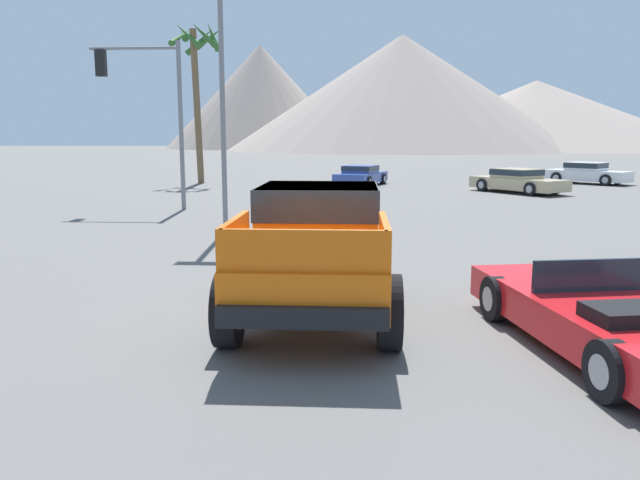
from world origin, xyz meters
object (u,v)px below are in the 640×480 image
Objects in this scene: parked_car_white at (587,173)px; red_convertible_car at (611,319)px; traffic_light_main at (147,94)px; palm_tree_short at (197,65)px; orange_pickup_truck at (317,241)px; parked_car_tan at (518,180)px; street_lamp_post at (222,69)px; parked_car_blue at (361,175)px.

red_convertible_car is at bearing 24.11° from parked_car_white.
traffic_light_main is 12.96m from palm_tree_short.
orange_pickup_truck is 22.13m from parked_car_tan.
street_lamp_post is (3.84, -5.12, 0.31)m from traffic_light_main.
palm_tree_short is (-16.37, 4.91, 5.91)m from parked_car_tan.
red_convertible_car is 1.09× the size of parked_car_white.
traffic_light_main reaches higher than orange_pickup_truck.
parked_car_tan is (7.95, 20.64, -0.50)m from orange_pickup_truck.
orange_pickup_truck is 27.44m from palm_tree_short.
red_convertible_car is at bearing -65.86° from palm_tree_short.
palm_tree_short reaches higher than red_convertible_car.
orange_pickup_truck is 0.99× the size of parked_car_tan.
traffic_light_main reaches higher than parked_car_white.
palm_tree_short is at bearing -44.34° from parked_car_white.
parked_car_tan is 0.65× the size of street_lamp_post.
parked_car_blue is (-7.34, 3.87, -0.02)m from parked_car_tan.
parked_car_tan is 1.07× the size of parked_car_white.
palm_tree_short is (-5.31, 17.77, 2.09)m from street_lamp_post.
parked_car_blue is at bearing 88.04° from orange_pickup_truck.
street_lamp_post is at bearing 111.23° from orange_pickup_truck.
parked_car_white reaches higher than parked_car_tan.
parked_car_tan is 8.30m from parked_car_blue.
red_convertible_car is (3.74, -1.57, -0.66)m from orange_pickup_truck.
street_lamp_post is at bearing -83.68° from parked_car_blue.
red_convertible_car is 1.08× the size of parked_car_blue.
parked_car_blue is at bearing -6.58° from palm_tree_short.
traffic_light_main is 0.68× the size of palm_tree_short.
street_lamp_post is (-6.84, 9.35, 3.98)m from red_convertible_car.
palm_tree_short is (-12.16, 27.12, 6.08)m from red_convertible_car.
parked_car_blue is at bearing -37.53° from parked_car_white.
traffic_light_main is at bearing 117.76° from orange_pickup_truck.
orange_pickup_truck is 0.54× the size of palm_tree_short.
traffic_light_main is (-20.16, -13.79, 3.48)m from parked_car_white.
orange_pickup_truck is at bearing -71.76° from palm_tree_short.
traffic_light_main is (-6.95, 12.91, 3.01)m from orange_pickup_truck.
traffic_light_main reaches higher than parked_car_tan.
palm_tree_short is at bearing -83.36° from traffic_light_main.
parked_car_tan is at bearing 1.69° from parked_car_white.
parked_car_white is 25.26m from street_lamp_post.
parked_car_white is at bearing 60.38° from red_convertible_car.
parked_car_white is at bearing 49.22° from street_lamp_post.
parked_car_tan is 18.09m from palm_tree_short.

